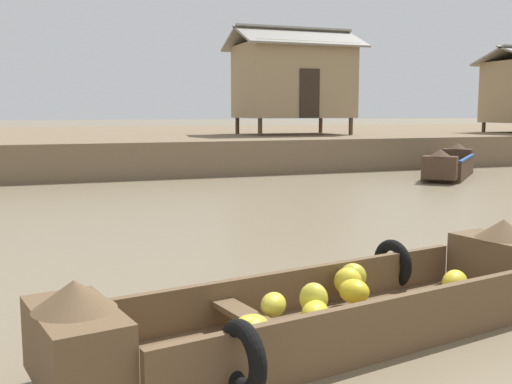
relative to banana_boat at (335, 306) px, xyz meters
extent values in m
plane|color=#7A6B51|center=(-0.18, 5.42, -0.29)|extent=(300.00, 300.00, 0.00)
cube|color=#756047|center=(-0.18, 22.99, 0.25)|extent=(160.00, 20.00, 1.07)
cube|color=brown|center=(0.01, 0.01, -0.23)|extent=(4.05, 1.91, 0.12)
cube|color=brown|center=(-0.10, 0.54, 0.02)|extent=(3.84, 0.83, 0.38)
cube|color=brown|center=(0.11, -0.53, 0.02)|extent=(3.84, 0.83, 0.38)
cube|color=brown|center=(2.17, 0.43, 0.09)|extent=(0.70, 1.08, 0.52)
cone|color=brown|center=(2.17, 0.43, 0.45)|extent=(0.66, 0.66, 0.20)
cube|color=brown|center=(-2.16, -0.42, 0.09)|extent=(0.70, 1.08, 0.52)
cone|color=brown|center=(-2.16, -0.42, 0.45)|extent=(0.66, 0.66, 0.20)
cube|color=brown|center=(-0.81, -0.16, 0.04)|extent=(0.40, 1.08, 0.05)
torus|color=black|center=(1.16, 0.92, 0.06)|extent=(0.22, 0.53, 0.52)
torus|color=black|center=(-1.15, -0.90, 0.06)|extent=(0.22, 0.53, 0.52)
ellipsoid|color=yellow|center=(1.31, 0.08, 0.05)|extent=(0.40, 0.39, 0.26)
ellipsoid|color=yellow|center=(-0.34, -0.33, 0.08)|extent=(0.36, 0.38, 0.21)
ellipsoid|color=yellow|center=(-0.28, -0.16, 0.15)|extent=(0.26, 0.27, 0.26)
ellipsoid|color=yellow|center=(-0.96, -0.47, 0.07)|extent=(0.30, 0.27, 0.24)
ellipsoid|color=gold|center=(0.43, 0.45, 0.11)|extent=(0.34, 0.34, 0.25)
ellipsoid|color=yellow|center=(-0.59, -0.07, 0.10)|extent=(0.33, 0.35, 0.20)
ellipsoid|color=yellow|center=(0.18, -0.02, 0.12)|extent=(0.28, 0.30, 0.21)
ellipsoid|color=gold|center=(-0.91, -0.45, 0.06)|extent=(0.41, 0.41, 0.23)
ellipsoid|color=yellow|center=(0.32, 0.35, 0.10)|extent=(0.36, 0.36, 0.26)
cube|color=#473323|center=(9.37, 10.63, -0.23)|extent=(3.05, 3.03, 0.12)
cube|color=#473323|center=(9.02, 10.99, 0.05)|extent=(2.35, 2.32, 0.45)
cube|color=#473323|center=(9.72, 10.27, 0.05)|extent=(2.35, 2.32, 0.45)
cube|color=#234C9E|center=(9.02, 10.99, 0.30)|extent=(2.36, 2.33, 0.05)
cube|color=#234C9E|center=(9.72, 10.27, 0.30)|extent=(2.36, 2.33, 0.05)
cube|color=#473323|center=(10.69, 11.93, 0.14)|extent=(0.98, 0.99, 0.63)
cone|color=#473323|center=(10.69, 11.93, 0.56)|extent=(0.79, 0.79, 0.20)
cube|color=#473323|center=(8.06, 9.33, 0.14)|extent=(0.98, 0.99, 0.63)
cone|color=#473323|center=(8.06, 9.33, 0.56)|extent=(0.79, 0.79, 0.20)
cube|color=#473323|center=(8.88, 10.15, 0.08)|extent=(0.82, 0.83, 0.05)
cylinder|color=#4C3826|center=(5.42, 16.32, 1.11)|extent=(0.16, 0.16, 0.65)
cylinder|color=#4C3826|center=(9.14, 16.32, 1.11)|extent=(0.16, 0.16, 0.65)
cylinder|color=#4C3826|center=(5.42, 18.94, 1.11)|extent=(0.16, 0.16, 0.65)
cylinder|color=#4C3826|center=(9.14, 18.94, 1.11)|extent=(0.16, 0.16, 0.65)
cube|color=#9E8460|center=(7.28, 17.63, 2.83)|extent=(4.13, 3.02, 2.80)
cube|color=#2D2319|center=(7.28, 16.10, 2.33)|extent=(0.80, 0.04, 1.80)
cube|color=gray|center=(7.28, 16.87, 4.49)|extent=(4.83, 2.01, 0.87)
cube|color=gray|center=(7.28, 18.39, 4.49)|extent=(4.83, 2.01, 0.87)
cylinder|color=#4C3826|center=(16.31, 17.31, 0.99)|extent=(0.16, 0.16, 0.42)
camera|label=1|loc=(-2.37, -4.50, 1.65)|focal=42.69mm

